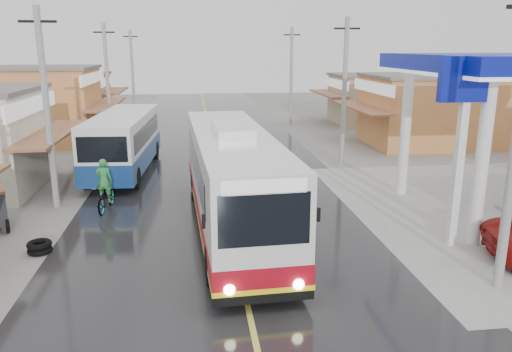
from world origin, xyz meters
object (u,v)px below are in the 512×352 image
(coach_bus, at_px, (232,180))
(second_bus, at_px, (124,142))
(cyclist, at_px, (106,193))
(tyre_stack, at_px, (40,247))

(coach_bus, relative_size, second_bus, 1.32)
(coach_bus, distance_m, cyclist, 5.75)
(cyclist, bearing_deg, coach_bus, -21.96)
(cyclist, height_order, tyre_stack, cyclist)
(tyre_stack, bearing_deg, cyclist, 70.85)
(coach_bus, distance_m, tyre_stack, 6.74)
(coach_bus, distance_m, second_bus, 10.38)
(second_bus, bearing_deg, cyclist, -85.94)
(coach_bus, height_order, second_bus, coach_bus)
(second_bus, xyz_separation_m, cyclist, (0.03, -6.36, -0.94))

